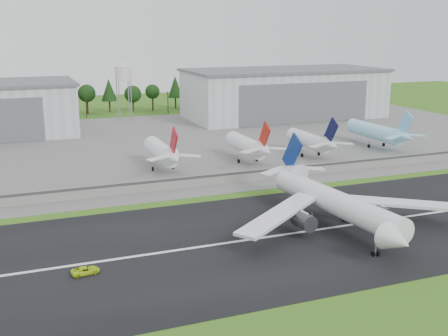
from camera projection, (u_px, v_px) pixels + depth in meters
name	position (u px, v px, depth m)	size (l,w,h in m)	color
ground	(325.00, 248.00, 120.12)	(600.00, 600.00, 0.00)	#2D5D16
runway	(302.00, 232.00, 129.14)	(320.00, 60.00, 0.10)	black
runway_centerline	(302.00, 232.00, 129.13)	(220.00, 1.00, 0.02)	white
apron	(170.00, 143.00, 228.51)	(320.00, 150.00, 0.10)	slate
blast_fence	(229.00, 178.00, 169.35)	(240.00, 0.61, 3.50)	gray
hangar_east	(284.00, 93.00, 292.53)	(102.00, 47.00, 25.20)	silver
water_tower	(123.00, 72.00, 279.50)	(8.40, 8.40, 29.40)	#99999E
utility_poles	(129.00, 116.00, 300.79)	(230.00, 3.00, 12.00)	black
treeline	(123.00, 112.00, 314.34)	(320.00, 16.00, 22.00)	black
main_airliner	(336.00, 208.00, 130.63)	(57.08, 59.27, 18.17)	white
ground_vehicle	(85.00, 270.00, 106.93)	(2.48, 5.37, 1.49)	#C2E41A
parked_jet_red_a	(164.00, 153.00, 182.70)	(7.36, 31.29, 16.80)	white
parked_jet_red_b	(250.00, 146.00, 193.53)	(7.36, 31.29, 16.68)	white
parked_jet_navy	(313.00, 141.00, 202.38)	(7.36, 31.29, 16.53)	silver
parked_jet_skyblue	(379.00, 132.00, 218.38)	(7.36, 37.29, 16.80)	#92DEFC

